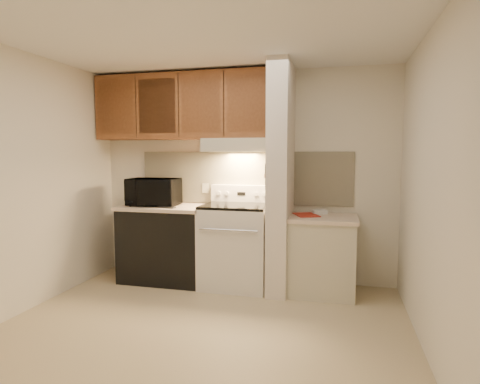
% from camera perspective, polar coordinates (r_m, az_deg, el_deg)
% --- Properties ---
extents(floor, '(3.60, 3.60, 0.00)m').
position_cam_1_polar(floor, '(3.75, -5.22, -18.58)').
color(floor, '#C4B088').
rests_on(floor, ground).
extents(ceiling, '(3.60, 3.60, 0.00)m').
position_cam_1_polar(ceiling, '(3.56, -5.59, 21.32)').
color(ceiling, white).
rests_on(ceiling, wall_back).
extents(wall_back, '(3.60, 2.50, 0.02)m').
position_cam_1_polar(wall_back, '(4.87, 0.47, 2.21)').
color(wall_back, silver).
rests_on(wall_back, floor).
extents(wall_left, '(0.02, 3.00, 2.50)m').
position_cam_1_polar(wall_left, '(4.38, -28.24, 1.20)').
color(wall_left, silver).
rests_on(wall_left, floor).
extents(wall_right, '(0.02, 3.00, 2.50)m').
position_cam_1_polar(wall_right, '(3.31, 25.48, 0.16)').
color(wall_right, silver).
rests_on(wall_right, floor).
extents(backsplash, '(2.60, 0.02, 0.63)m').
position_cam_1_polar(backsplash, '(4.86, 0.43, 2.02)').
color(backsplash, '#F3E9C2').
rests_on(backsplash, wall_back).
extents(range_body, '(0.76, 0.65, 0.92)m').
position_cam_1_polar(range_body, '(4.65, -0.54, -7.79)').
color(range_body, silver).
rests_on(range_body, floor).
extents(oven_window, '(0.50, 0.01, 0.30)m').
position_cam_1_polar(oven_window, '(4.35, -1.61, -8.20)').
color(oven_window, black).
rests_on(oven_window, range_body).
extents(oven_handle, '(0.65, 0.02, 0.02)m').
position_cam_1_polar(oven_handle, '(4.26, -1.75, -5.44)').
color(oven_handle, silver).
rests_on(oven_handle, range_body).
extents(cooktop, '(0.74, 0.64, 0.03)m').
position_cam_1_polar(cooktop, '(4.57, -0.55, -1.98)').
color(cooktop, black).
rests_on(cooktop, range_body).
extents(range_backguard, '(0.76, 0.08, 0.20)m').
position_cam_1_polar(range_backguard, '(4.83, 0.30, -0.20)').
color(range_backguard, silver).
rests_on(range_backguard, range_body).
extents(range_display, '(0.10, 0.01, 0.04)m').
position_cam_1_polar(range_display, '(4.79, 0.18, -0.25)').
color(range_display, black).
rests_on(range_display, range_backguard).
extents(range_knob_left_outer, '(0.05, 0.02, 0.05)m').
position_cam_1_polar(range_knob_left_outer, '(4.86, -3.04, -0.17)').
color(range_knob_left_outer, silver).
rests_on(range_knob_left_outer, range_backguard).
extents(range_knob_left_inner, '(0.05, 0.02, 0.05)m').
position_cam_1_polar(range_knob_left_inner, '(4.83, -1.90, -0.20)').
color(range_knob_left_inner, silver).
rests_on(range_knob_left_inner, range_backguard).
extents(range_knob_right_inner, '(0.05, 0.02, 0.05)m').
position_cam_1_polar(range_knob_right_inner, '(4.75, 2.28, -0.30)').
color(range_knob_right_inner, silver).
rests_on(range_knob_right_inner, range_backguard).
extents(range_knob_right_outer, '(0.05, 0.02, 0.05)m').
position_cam_1_polar(range_knob_right_outer, '(4.73, 3.47, -0.33)').
color(range_knob_right_outer, silver).
rests_on(range_knob_right_outer, range_backguard).
extents(dishwasher_front, '(1.00, 0.63, 0.87)m').
position_cam_1_polar(dishwasher_front, '(4.96, -10.49, -7.35)').
color(dishwasher_front, black).
rests_on(dishwasher_front, floor).
extents(left_countertop, '(1.04, 0.67, 0.04)m').
position_cam_1_polar(left_countertop, '(4.88, -10.58, -2.13)').
color(left_countertop, beige).
rests_on(left_countertop, dishwasher_front).
extents(spoon_rest, '(0.21, 0.11, 0.01)m').
position_cam_1_polar(spoon_rest, '(4.65, -10.34, -2.16)').
color(spoon_rest, black).
rests_on(spoon_rest, left_countertop).
extents(teal_jar, '(0.09, 0.09, 0.10)m').
position_cam_1_polar(teal_jar, '(4.94, -14.78, -1.28)').
color(teal_jar, '#266053').
rests_on(teal_jar, left_countertop).
extents(outlet, '(0.08, 0.01, 0.12)m').
position_cam_1_polar(outlet, '(4.99, -4.96, 0.54)').
color(outlet, beige).
rests_on(outlet, backsplash).
extents(microwave, '(0.61, 0.43, 0.32)m').
position_cam_1_polar(microwave, '(4.90, -12.16, 0.01)').
color(microwave, black).
rests_on(microwave, left_countertop).
extents(partition_pillar, '(0.22, 0.70, 2.50)m').
position_cam_1_polar(partition_pillar, '(4.43, 5.83, 1.86)').
color(partition_pillar, silver).
rests_on(partition_pillar, floor).
extents(pillar_trim, '(0.01, 0.70, 0.04)m').
position_cam_1_polar(pillar_trim, '(4.45, 4.35, 2.53)').
color(pillar_trim, brown).
rests_on(pillar_trim, partition_pillar).
extents(knife_strip, '(0.02, 0.42, 0.04)m').
position_cam_1_polar(knife_strip, '(4.40, 4.17, 2.76)').
color(knife_strip, black).
rests_on(knife_strip, partition_pillar).
extents(knife_blade_a, '(0.01, 0.03, 0.16)m').
position_cam_1_polar(knife_blade_a, '(4.25, 3.64, 1.32)').
color(knife_blade_a, silver).
rests_on(knife_blade_a, knife_strip).
extents(knife_handle_a, '(0.02, 0.02, 0.10)m').
position_cam_1_polar(knife_handle_a, '(4.26, 3.68, 3.35)').
color(knife_handle_a, black).
rests_on(knife_handle_a, knife_strip).
extents(knife_blade_b, '(0.01, 0.04, 0.18)m').
position_cam_1_polar(knife_blade_b, '(4.33, 3.83, 1.27)').
color(knife_blade_b, silver).
rests_on(knife_blade_b, knife_strip).
extents(knife_handle_b, '(0.02, 0.02, 0.10)m').
position_cam_1_polar(knife_handle_b, '(4.33, 3.85, 3.38)').
color(knife_handle_b, black).
rests_on(knife_handle_b, knife_strip).
extents(knife_blade_c, '(0.01, 0.04, 0.20)m').
position_cam_1_polar(knife_blade_c, '(4.40, 3.98, 1.19)').
color(knife_blade_c, silver).
rests_on(knife_blade_c, knife_strip).
extents(knife_handle_c, '(0.02, 0.02, 0.10)m').
position_cam_1_polar(knife_handle_c, '(4.40, 4.02, 3.41)').
color(knife_handle_c, black).
rests_on(knife_handle_c, knife_strip).
extents(knife_blade_d, '(0.01, 0.04, 0.16)m').
position_cam_1_polar(knife_blade_d, '(4.47, 4.15, 1.52)').
color(knife_blade_d, silver).
rests_on(knife_blade_d, knife_strip).
extents(knife_handle_d, '(0.02, 0.02, 0.10)m').
position_cam_1_polar(knife_handle_d, '(4.47, 4.19, 3.45)').
color(knife_handle_d, black).
rests_on(knife_handle_d, knife_strip).
extents(knife_blade_e, '(0.01, 0.04, 0.18)m').
position_cam_1_polar(knife_blade_e, '(4.57, 4.37, 1.48)').
color(knife_blade_e, silver).
rests_on(knife_blade_e, knife_strip).
extents(knife_handle_e, '(0.02, 0.02, 0.10)m').
position_cam_1_polar(knife_handle_e, '(4.55, 4.36, 3.48)').
color(knife_handle_e, black).
rests_on(knife_handle_e, knife_strip).
extents(oven_mitt, '(0.03, 0.10, 0.25)m').
position_cam_1_polar(oven_mitt, '(4.63, 4.50, 1.02)').
color(oven_mitt, gray).
rests_on(oven_mitt, partition_pillar).
extents(right_cab_base, '(0.70, 0.60, 0.81)m').
position_cam_1_polar(right_cab_base, '(4.52, 11.57, -9.00)').
color(right_cab_base, beige).
rests_on(right_cab_base, floor).
extents(right_countertop, '(0.74, 0.64, 0.04)m').
position_cam_1_polar(right_countertop, '(4.44, 11.68, -3.68)').
color(right_countertop, beige).
rests_on(right_countertop, right_cab_base).
extents(red_folder, '(0.33, 0.38, 0.01)m').
position_cam_1_polar(red_folder, '(4.48, 9.40, -3.22)').
color(red_folder, '#AD291B').
rests_on(red_folder, right_countertop).
extents(white_box, '(0.19, 0.16, 0.04)m').
position_cam_1_polar(white_box, '(4.61, 11.23, -2.81)').
color(white_box, white).
rests_on(white_box, right_countertop).
extents(range_hood, '(0.78, 0.44, 0.15)m').
position_cam_1_polar(range_hood, '(4.65, -0.17, 6.68)').
color(range_hood, beige).
rests_on(range_hood, upper_cabinets).
extents(hood_lip, '(0.78, 0.04, 0.06)m').
position_cam_1_polar(hood_lip, '(4.45, -0.83, 6.15)').
color(hood_lip, beige).
rests_on(hood_lip, range_hood).
extents(upper_cabinets, '(2.18, 0.33, 0.77)m').
position_cam_1_polar(upper_cabinets, '(4.94, -7.99, 11.90)').
color(upper_cabinets, brown).
rests_on(upper_cabinets, wall_back).
extents(cab_door_a, '(0.46, 0.01, 0.63)m').
position_cam_1_polar(cab_door_a, '(5.16, -17.30, 11.43)').
color(cab_door_a, brown).
rests_on(cab_door_a, upper_cabinets).
extents(cab_gap_a, '(0.01, 0.01, 0.73)m').
position_cam_1_polar(cab_gap_a, '(5.03, -14.59, 11.67)').
color(cab_gap_a, black).
rests_on(cab_gap_a, upper_cabinets).
extents(cab_door_b, '(0.46, 0.01, 0.63)m').
position_cam_1_polar(cab_door_b, '(4.90, -11.73, 11.89)').
color(cab_door_b, brown).
rests_on(cab_door_b, upper_cabinets).
extents(cab_gap_b, '(0.01, 0.01, 0.73)m').
position_cam_1_polar(cab_gap_b, '(4.79, -8.73, 12.09)').
color(cab_gap_b, black).
rests_on(cab_gap_b, upper_cabinets).
extents(cab_door_c, '(0.46, 0.01, 0.63)m').
position_cam_1_polar(cab_door_c, '(4.70, -5.58, 12.27)').
color(cab_door_c, brown).
rests_on(cab_door_c, upper_cabinets).
extents(cab_gap_c, '(0.01, 0.01, 0.73)m').
position_cam_1_polar(cab_gap_c, '(4.61, -2.32, 12.42)').
color(cab_gap_c, black).
rests_on(cab_gap_c, upper_cabinets).
extents(cab_door_d, '(0.46, 0.01, 0.63)m').
position_cam_1_polar(cab_door_d, '(4.54, 1.06, 12.52)').
color(cab_door_d, brown).
rests_on(cab_door_d, upper_cabinets).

